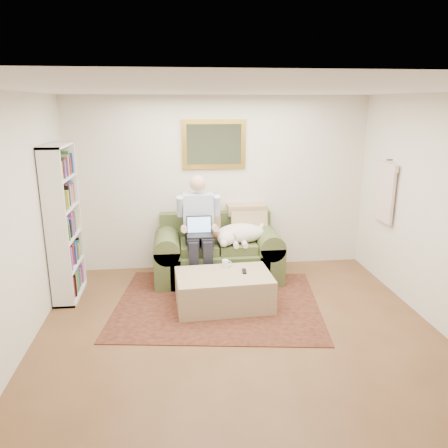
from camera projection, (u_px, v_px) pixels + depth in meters
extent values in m
cube|color=brown|center=(244.00, 350.00, 4.55)|extent=(4.50, 5.00, 0.01)
cube|color=white|center=(248.00, 90.00, 3.85)|extent=(4.50, 5.00, 0.01)
cube|color=silver|center=(219.00, 184.00, 6.59)|extent=(4.50, 0.01, 2.60)
cube|color=silver|center=(1.00, 239.00, 3.95)|extent=(0.01, 5.00, 2.60)
cube|color=black|center=(217.00, 303.00, 5.60)|extent=(2.82, 2.38, 0.01)
cube|color=#46522B|center=(218.00, 264.00, 6.37)|extent=(1.37, 0.88, 0.45)
cube|color=#46522B|center=(215.00, 227.00, 6.61)|extent=(1.66, 0.19, 0.46)
cube|color=#46522B|center=(168.00, 262.00, 6.27)|extent=(0.36, 0.88, 0.91)
cube|color=#46522B|center=(267.00, 258.00, 6.43)|extent=(0.36, 0.88, 0.91)
cube|color=#46522B|center=(199.00, 247.00, 6.21)|extent=(0.52, 0.59, 0.13)
cube|color=#46522B|center=(237.00, 245.00, 6.27)|extent=(0.52, 0.59, 0.13)
cube|color=black|center=(200.00, 236.00, 5.95)|extent=(0.35, 0.24, 0.02)
cube|color=black|center=(199.00, 225.00, 6.04)|extent=(0.35, 0.07, 0.24)
cube|color=#99BFF2|center=(199.00, 225.00, 6.03)|extent=(0.32, 0.05, 0.21)
cube|color=tan|center=(224.00, 290.00, 5.49)|extent=(1.21, 0.81, 0.43)
cylinder|color=white|center=(225.00, 264.00, 5.65)|extent=(0.08, 0.08, 0.10)
cube|color=black|center=(244.00, 271.00, 5.50)|extent=(0.06, 0.15, 0.02)
cube|color=gold|center=(214.00, 144.00, 6.40)|extent=(0.94, 0.04, 0.72)
cube|color=gray|center=(214.00, 144.00, 6.38)|extent=(0.80, 0.01, 0.58)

